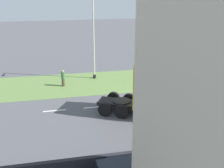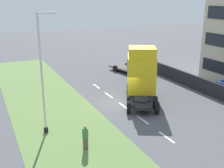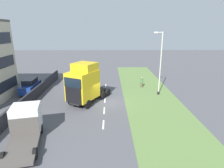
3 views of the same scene
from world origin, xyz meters
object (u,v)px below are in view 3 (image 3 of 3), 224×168
object	(u,v)px
flatbed_truck	(26,122)
pedestrian	(142,82)
lamp_post	(160,66)
parked_car	(30,86)
lorry_cab	(84,84)

from	to	relation	value
flatbed_truck	pedestrian	distance (m)	18.34
lamp_post	pedestrian	xyz separation A→B (m)	(1.72, -3.34, -3.16)
flatbed_truck	parked_car	world-z (taller)	flatbed_truck
lamp_post	pedestrian	bearing A→B (deg)	-62.74
flatbed_truck	parked_car	distance (m)	12.59
pedestrian	lamp_post	bearing A→B (deg)	117.26
parked_car	lamp_post	bearing A→B (deg)	173.66
lorry_cab	parked_car	world-z (taller)	lorry_cab
lamp_post	flatbed_truck	bearing A→B (deg)	37.84
flatbed_truck	lamp_post	distance (m)	17.45
lamp_post	pedestrian	distance (m)	4.91
parked_car	pedestrian	xyz separation A→B (m)	(-16.34, -2.16, -0.17)
parked_car	lamp_post	size ratio (longest dim) A/B	0.55
lorry_cab	flatbed_truck	bearing A→B (deg)	90.55
lamp_post	parked_car	bearing A→B (deg)	-3.74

